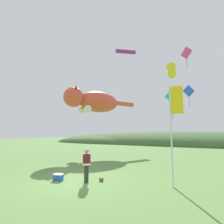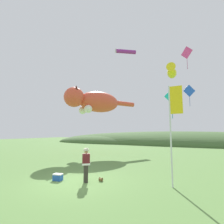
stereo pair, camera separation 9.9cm
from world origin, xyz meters
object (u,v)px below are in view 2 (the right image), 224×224
(picnic_cooler, at_px, (58,177))
(festival_banner_pole, at_px, (173,119))
(festival_attendant, at_px, (86,164))
(kite_spool, at_px, (101,179))
(kite_giant_cat, at_px, (94,102))
(kite_diamond_teal, at_px, (172,97))
(kite_diamond_blue, at_px, (189,91))
(kite_tube_streamer, at_px, (125,52))
(kite_fish_windsock, at_px, (172,72))
(kite_diamond_pink, at_px, (187,53))

(picnic_cooler, distance_m, festival_banner_pole, 6.87)
(festival_attendant, distance_m, picnic_cooler, 1.80)
(kite_spool, bearing_deg, festival_banner_pole, 10.88)
(kite_giant_cat, bearing_deg, kite_spool, -54.37)
(festival_attendant, height_order, kite_spool, festival_attendant)
(kite_diamond_teal, xyz_separation_m, kite_diamond_blue, (0.58, 7.01, 1.78))
(kite_tube_streamer, bearing_deg, picnic_cooler, -98.17)
(kite_fish_windsock, relative_size, kite_diamond_pink, 1.08)
(kite_fish_windsock, xyz_separation_m, kite_diamond_blue, (0.71, 5.73, -0.21))
(kite_giant_cat, relative_size, kite_tube_streamer, 5.04)
(picnic_cooler, distance_m, kite_fish_windsock, 9.86)
(kite_diamond_teal, bearing_deg, kite_diamond_blue, 85.25)
(kite_diamond_blue, bearing_deg, kite_diamond_teal, -94.75)
(festival_banner_pole, bearing_deg, picnic_cooler, -164.26)
(kite_fish_windsock, bearing_deg, kite_diamond_pink, 76.56)
(picnic_cooler, distance_m, kite_diamond_pink, 13.88)
(kite_diamond_teal, xyz_separation_m, kite_diamond_pink, (0.68, 4.65, 4.62))
(kite_diamond_blue, bearing_deg, kite_diamond_pink, -87.72)
(festival_attendant, height_order, kite_giant_cat, kite_giant_cat)
(kite_fish_windsock, distance_m, kite_diamond_teal, 2.37)
(kite_spool, distance_m, kite_diamond_pink, 12.52)
(kite_diamond_blue, xyz_separation_m, kite_diamond_pink, (0.09, -2.36, 2.84))
(kite_spool, xyz_separation_m, picnic_cooler, (-2.18, -0.95, 0.08))
(kite_giant_cat, distance_m, kite_diamond_blue, 10.86)
(festival_attendant, relative_size, picnic_cooler, 3.28)
(kite_diamond_teal, height_order, kite_diamond_pink, kite_diamond_pink)
(festival_banner_pole, xyz_separation_m, kite_diamond_pink, (0.37, 6.58, 6.14))
(festival_banner_pole, relative_size, kite_diamond_teal, 2.73)
(kite_tube_streamer, bearing_deg, kite_diamond_pink, 11.95)
(festival_banner_pole, relative_size, kite_giant_cat, 0.54)
(kite_tube_streamer, bearing_deg, kite_giant_cat, 149.39)
(kite_diamond_pink, bearing_deg, kite_diamond_teal, -98.27)
(kite_diamond_pink, bearing_deg, picnic_cooler, -127.27)
(kite_spool, bearing_deg, kite_tube_streamer, 100.59)
(picnic_cooler, bearing_deg, festival_attendant, 14.56)
(kite_tube_streamer, bearing_deg, kite_spool, -79.41)
(picnic_cooler, xyz_separation_m, kite_tube_streamer, (1.02, 7.14, 10.04))
(kite_giant_cat, height_order, kite_tube_streamer, kite_tube_streamer)
(kite_fish_windsock, height_order, kite_diamond_blue, kite_diamond_blue)
(festival_attendant, bearing_deg, kite_diamond_blue, 65.68)
(festival_attendant, distance_m, kite_diamond_blue, 12.52)
(kite_diamond_teal, relative_size, kite_diamond_pink, 0.89)
(festival_banner_pole, relative_size, kite_diamond_pink, 2.43)
(kite_giant_cat, relative_size, kite_diamond_teal, 5.02)
(kite_fish_windsock, relative_size, kite_diamond_blue, 1.05)
(festival_banner_pole, bearing_deg, festival_attendant, -163.83)
(festival_banner_pole, distance_m, kite_diamond_pink, 9.01)
(kite_tube_streamer, height_order, kite_diamond_teal, kite_tube_streamer)
(festival_banner_pole, bearing_deg, kite_giant_cat, 140.12)
(picnic_cooler, bearing_deg, festival_banner_pole, 15.74)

